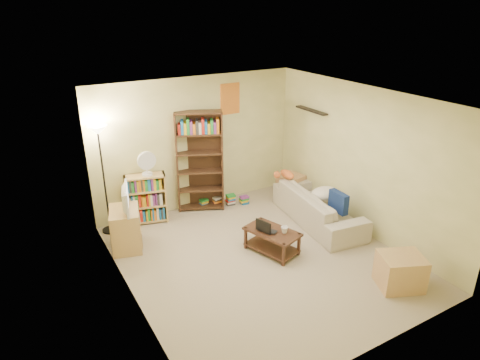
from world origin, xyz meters
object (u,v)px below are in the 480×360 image
object	(u,v)px
mug	(284,230)
side_table	(291,187)
tv_stand	(126,229)
floor_lamp	(100,149)
tall_bookshelf	(200,159)
short_bookshelf	(146,199)
laptop	(268,229)
end_cabinet	(400,271)
desk_fan	(147,163)
tabby_cat	(285,174)
sofa	(318,207)
television	(122,199)
coffee_table	(272,238)

from	to	relation	value
mug	side_table	bearing A→B (deg)	50.75
tv_stand	floor_lamp	bearing A→B (deg)	114.14
tall_bookshelf	side_table	size ratio (longest dim) A/B	3.82
short_bookshelf	floor_lamp	world-z (taller)	floor_lamp
laptop	tall_bookshelf	size ratio (longest dim) A/B	0.20
tv_stand	short_bookshelf	size ratio (longest dim) A/B	0.74
mug	end_cabinet	bearing A→B (deg)	-58.45
desk_fan	side_table	distance (m)	2.96
end_cabinet	mug	bearing A→B (deg)	121.55
tabby_cat	tv_stand	size ratio (longest dim) A/B	0.70
sofa	laptop	size ratio (longest dim) A/B	5.45
mug	television	xyz separation A→B (m)	(-2.08, 1.45, 0.44)
sofa	tv_stand	world-z (taller)	tv_stand
sofa	side_table	size ratio (longest dim) A/B	4.26
sofa	desk_fan	distance (m)	3.14
tabby_cat	tv_stand	bearing A→B (deg)	178.89
mug	television	size ratio (longest dim) A/B	0.17
floor_lamp	side_table	distance (m)	3.77
laptop	television	world-z (taller)	television
sofa	mug	distance (m)	1.31
mug	desk_fan	size ratio (longest dim) A/B	0.27
coffee_table	short_bookshelf	xyz separation A→B (m)	(-1.37, 1.98, 0.21)
short_bookshelf	side_table	bearing A→B (deg)	4.62
tabby_cat	desk_fan	size ratio (longest dim) A/B	1.07
coffee_table	mug	xyz separation A→B (m)	(0.12, -0.15, 0.20)
end_cabinet	tall_bookshelf	bearing A→B (deg)	110.29
floor_lamp	side_table	world-z (taller)	floor_lamp
side_table	coffee_table	bearing A→B (deg)	-134.54
tabby_cat	desk_fan	xyz separation A→B (m)	(-2.45, 0.70, 0.46)
desk_fan	tv_stand	bearing A→B (deg)	-134.81
sofa	short_bookshelf	xyz separation A→B (m)	(-2.66, 1.56, 0.16)
mug	tv_stand	world-z (taller)	tv_stand
laptop	end_cabinet	bearing A→B (deg)	-178.32
television	floor_lamp	world-z (taller)	floor_lamp
television	desk_fan	size ratio (longest dim) A/B	1.55
coffee_table	desk_fan	bearing A→B (deg)	105.99
laptop	tall_bookshelf	xyz separation A→B (m)	(-0.25, 1.93, 0.61)
laptop	floor_lamp	distance (m)	3.01
sofa	television	size ratio (longest dim) A/B	3.11
laptop	short_bookshelf	xyz separation A→B (m)	(-1.33, 1.93, 0.06)
tall_bookshelf	sofa	bearing A→B (deg)	-20.60
sofa	tv_stand	distance (m)	3.37
tabby_cat	laptop	bearing A→B (deg)	-134.82
tabby_cat	coffee_table	size ratio (longest dim) A/B	0.49
tv_stand	tall_bookshelf	world-z (taller)	tall_bookshelf
tv_stand	end_cabinet	xyz separation A→B (m)	(3.00, -2.94, -0.09)
television	desk_fan	bearing A→B (deg)	-28.96
short_bookshelf	tv_stand	bearing A→B (deg)	-115.94
television	end_cabinet	xyz separation A→B (m)	(3.00, -2.94, -0.63)
side_table	laptop	bearing A→B (deg)	-136.45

